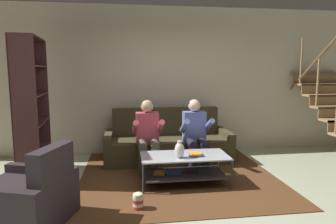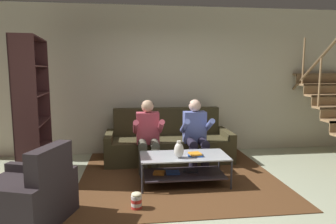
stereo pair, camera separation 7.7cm
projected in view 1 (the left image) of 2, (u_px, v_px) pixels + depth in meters
ground at (187, 202)px, 3.80m from camera, size 16.80×16.80×0.00m
back_partition at (163, 81)px, 6.02m from camera, size 8.40×0.12×2.90m
couch at (168, 144)px, 5.58m from camera, size 2.29×0.87×0.94m
person_seated_left at (148, 132)px, 4.96m from camera, size 0.50×0.58×1.17m
person_seated_right at (196, 131)px, 5.07m from camera, size 0.50×0.58×1.17m
coffee_table at (184, 165)px, 4.36m from camera, size 1.26×0.62×0.43m
area_rug at (176, 172)px, 4.88m from camera, size 3.00×3.19×0.01m
vase at (180, 150)px, 4.20m from camera, size 0.14×0.14×0.24m
book_stack at (196, 154)px, 4.31m from camera, size 0.23×0.19×0.04m
bookshelf at (29, 120)px, 4.54m from camera, size 0.44×1.11×2.15m
armchair at (26, 199)px, 3.22m from camera, size 1.13×1.09×0.87m
popcorn_tub at (138, 201)px, 3.58m from camera, size 0.13×0.13×0.21m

